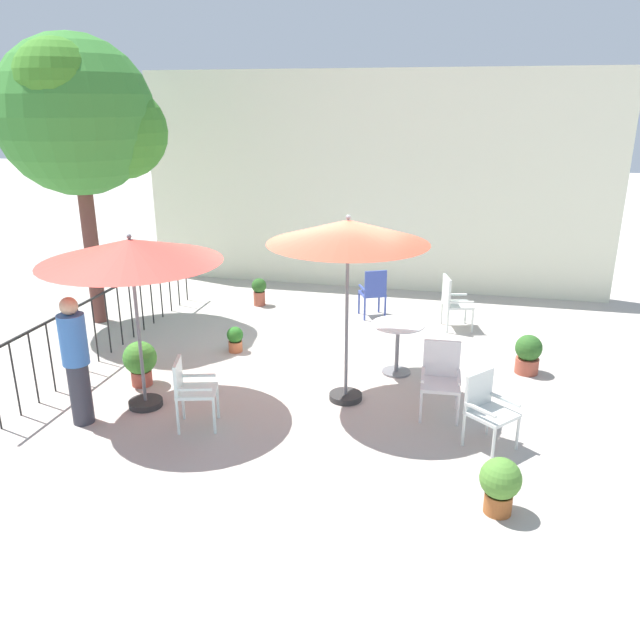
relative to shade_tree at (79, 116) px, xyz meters
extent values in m
plane|color=#B2AAA0|center=(4.34, -1.19, -3.56)|extent=(60.00, 60.00, 0.00)
cube|color=#EAE9C9|center=(4.34, 3.37, -1.37)|extent=(9.69, 0.30, 4.38)
cube|color=black|center=(0.96, -1.19, -2.56)|extent=(0.03, 5.76, 0.03)
cylinder|color=black|center=(0.96, -3.53, -3.06)|extent=(0.02, 0.02, 1.00)
cylinder|color=black|center=(0.96, -3.17, -3.06)|extent=(0.02, 0.02, 1.00)
cylinder|color=black|center=(0.96, -2.81, -3.06)|extent=(0.02, 0.02, 1.00)
cylinder|color=black|center=(0.96, -2.45, -3.06)|extent=(0.02, 0.02, 1.00)
cylinder|color=black|center=(0.96, -2.09, -3.06)|extent=(0.02, 0.02, 1.00)
cylinder|color=black|center=(0.96, -1.73, -3.06)|extent=(0.02, 0.02, 1.00)
cylinder|color=black|center=(0.96, -1.37, -3.06)|extent=(0.02, 0.02, 1.00)
cylinder|color=black|center=(0.96, -1.01, -3.06)|extent=(0.02, 0.02, 1.00)
cylinder|color=black|center=(0.96, -0.65, -3.06)|extent=(0.02, 0.02, 1.00)
cylinder|color=black|center=(0.96, -0.29, -3.06)|extent=(0.02, 0.02, 1.00)
cylinder|color=black|center=(0.96, 0.07, -3.06)|extent=(0.02, 0.02, 1.00)
cylinder|color=black|center=(0.96, 0.43, -3.06)|extent=(0.02, 0.02, 1.00)
cylinder|color=black|center=(0.96, 0.79, -3.06)|extent=(0.02, 0.02, 1.00)
cylinder|color=black|center=(0.96, 1.15, -3.06)|extent=(0.02, 0.02, 1.00)
cylinder|color=black|center=(0.96, 1.51, -3.06)|extent=(0.02, 0.02, 1.00)
cylinder|color=brown|center=(-0.05, -0.03, -2.23)|extent=(0.26, 0.26, 2.65)
sphere|color=#387F30|center=(-0.05, -0.03, 0.00)|extent=(2.57, 2.57, 2.57)
sphere|color=#3B812A|center=(0.60, 0.23, -0.26)|extent=(1.54, 1.54, 1.54)
sphere|color=#358039|center=(-0.56, 0.35, 0.12)|extent=(1.41, 1.41, 1.41)
sphere|color=#3F8427|center=(0.08, -0.61, 0.51)|extent=(1.28, 1.28, 1.28)
cylinder|color=#2D2D2D|center=(2.39, -2.93, -3.52)|extent=(0.44, 0.44, 0.08)
cylinder|color=slate|center=(2.39, -2.93, -2.45)|extent=(0.04, 0.04, 2.22)
cone|color=#E1453B|center=(2.39, -2.93, -1.48)|extent=(2.22, 2.22, 0.28)
sphere|color=slate|center=(2.39, -2.93, -1.30)|extent=(0.06, 0.06, 0.06)
cylinder|color=#2D2D2D|center=(4.91, -2.14, -3.52)|extent=(0.44, 0.44, 0.08)
cylinder|color=slate|center=(4.91, -2.14, -2.35)|extent=(0.04, 0.04, 2.42)
cone|color=#D45036|center=(4.91, -2.14, -1.28)|extent=(2.03, 2.03, 0.29)
sphere|color=slate|center=(4.91, -2.14, -1.11)|extent=(0.06, 0.06, 0.06)
cylinder|color=white|center=(5.47, -1.12, -2.80)|extent=(0.76, 0.76, 0.02)
cylinder|color=slate|center=(5.47, -1.12, -3.19)|extent=(0.06, 0.06, 0.74)
cylinder|color=slate|center=(5.47, -1.12, -3.54)|extent=(0.42, 0.42, 0.03)
cube|color=silver|center=(6.27, 1.05, -3.13)|extent=(0.58, 0.60, 0.04)
cube|color=silver|center=(6.06, 1.00, -2.87)|extent=(0.17, 0.46, 0.48)
cube|color=silver|center=(6.33, 0.83, -3.01)|extent=(0.42, 0.15, 0.03)
cube|color=silver|center=(6.21, 1.27, -3.01)|extent=(0.42, 0.15, 0.03)
cylinder|color=silver|center=(6.54, 0.89, -3.35)|extent=(0.04, 0.04, 0.41)
cylinder|color=silver|center=(6.41, 1.33, -3.35)|extent=(0.04, 0.04, 0.41)
cylinder|color=silver|center=(6.12, 0.77, -3.35)|extent=(0.04, 0.04, 0.41)
cylinder|color=silver|center=(6.00, 1.22, -3.35)|extent=(0.04, 0.04, 0.41)
cube|color=white|center=(3.29, -3.28, -3.09)|extent=(0.57, 0.54, 0.04)
cube|color=white|center=(3.08, -3.33, -2.88)|extent=(0.15, 0.41, 0.38)
cube|color=white|center=(3.34, -3.46, -2.97)|extent=(0.42, 0.15, 0.03)
cube|color=white|center=(3.24, -3.09, -2.97)|extent=(0.42, 0.15, 0.03)
cylinder|color=white|center=(3.55, -3.41, -3.33)|extent=(0.04, 0.04, 0.45)
cylinder|color=white|center=(3.44, -3.03, -3.33)|extent=(0.04, 0.04, 0.45)
cylinder|color=white|center=(3.14, -3.52, -3.33)|extent=(0.04, 0.04, 0.45)
cylinder|color=white|center=(3.03, -3.14, -3.33)|extent=(0.04, 0.04, 0.45)
cube|color=silver|center=(6.76, -2.99, -3.13)|extent=(0.66, 0.66, 0.04)
cube|color=silver|center=(6.59, -2.85, -2.90)|extent=(0.31, 0.37, 0.43)
cube|color=silver|center=(6.62, -3.15, -3.01)|extent=(0.35, 0.30, 0.03)
cube|color=silver|center=(6.89, -2.82, -3.01)|extent=(0.35, 0.30, 0.03)
cylinder|color=silver|center=(6.78, -3.29, -3.35)|extent=(0.04, 0.04, 0.41)
cylinder|color=silver|center=(7.06, -2.96, -3.35)|extent=(0.04, 0.04, 0.41)
cylinder|color=silver|center=(6.46, -3.02, -3.35)|extent=(0.04, 0.04, 0.41)
cylinder|color=silver|center=(6.73, -2.69, -3.35)|extent=(0.04, 0.04, 0.41)
cube|color=white|center=(6.14, -2.33, -3.12)|extent=(0.51, 0.51, 0.04)
cube|color=white|center=(6.13, -2.11, -2.86)|extent=(0.46, 0.06, 0.48)
cube|color=white|center=(5.92, -2.35, -3.00)|extent=(0.06, 0.44, 0.03)
cube|color=white|center=(6.37, -2.32, -3.00)|extent=(0.06, 0.44, 0.03)
cylinder|color=white|center=(5.93, -2.57, -3.35)|extent=(0.04, 0.04, 0.41)
cylinder|color=white|center=(6.38, -2.55, -3.35)|extent=(0.04, 0.04, 0.41)
cylinder|color=white|center=(5.91, -2.12, -3.35)|extent=(0.04, 0.04, 0.41)
cylinder|color=white|center=(6.36, -2.10, -3.35)|extent=(0.04, 0.04, 0.41)
cube|color=#324699|center=(4.72, 1.35, -3.12)|extent=(0.57, 0.57, 0.04)
cube|color=#324699|center=(4.80, 1.18, -2.87)|extent=(0.38, 0.21, 0.46)
cube|color=#324699|center=(4.90, 1.44, -3.00)|extent=(0.20, 0.36, 0.03)
cube|color=#324699|center=(4.55, 1.27, -3.00)|extent=(0.20, 0.36, 0.03)
cylinder|color=#324699|center=(4.82, 1.61, -3.35)|extent=(0.04, 0.04, 0.42)
cylinder|color=#324699|center=(4.46, 1.45, -3.35)|extent=(0.04, 0.04, 0.42)
cylinder|color=#324699|center=(4.98, 1.26, -3.35)|extent=(0.04, 0.04, 0.42)
cylinder|color=#324699|center=(4.63, 1.10, -3.35)|extent=(0.04, 0.04, 0.42)
cylinder|color=#C3683F|center=(2.87, -0.87, -3.47)|extent=(0.22, 0.22, 0.17)
cylinder|color=#382819|center=(2.87, -0.87, -3.39)|extent=(0.19, 0.19, 0.02)
sphere|color=#276920|center=(2.87, -0.87, -3.27)|extent=(0.26, 0.26, 0.26)
cylinder|color=#A74A3C|center=(2.02, -2.34, -3.45)|extent=(0.29, 0.29, 0.21)
cylinder|color=#382819|center=(2.02, -2.34, -3.36)|extent=(0.25, 0.25, 0.02)
sphere|color=#3C822C|center=(2.02, -2.34, -3.15)|extent=(0.47, 0.47, 0.47)
cylinder|color=#AE543F|center=(2.48, 1.52, -3.42)|extent=(0.23, 0.23, 0.27)
cylinder|color=#382819|center=(2.48, 1.52, -3.29)|extent=(0.20, 0.20, 0.02)
sphere|color=#29581F|center=(2.48, 1.52, -3.16)|extent=(0.29, 0.29, 0.29)
cylinder|color=#A74E3B|center=(7.33, -0.68, -3.44)|extent=(0.34, 0.34, 0.23)
cylinder|color=#382819|center=(7.33, -0.68, -3.34)|extent=(0.30, 0.30, 0.02)
sphere|color=#2D5F23|center=(7.33, -0.68, -3.17)|extent=(0.39, 0.39, 0.39)
cylinder|color=#A15729|center=(6.81, -4.22, -3.45)|extent=(0.27, 0.27, 0.21)
cylinder|color=#382819|center=(6.81, -4.22, -3.36)|extent=(0.24, 0.24, 0.02)
sphere|color=#528B33|center=(6.81, -4.22, -3.18)|extent=(0.40, 0.40, 0.40)
cylinder|color=#33333D|center=(1.85, -3.51, -3.16)|extent=(0.26, 0.26, 0.79)
cylinder|color=#386CB7|center=(1.85, -3.51, -2.46)|extent=(0.42, 0.42, 0.62)
sphere|color=tan|center=(1.85, -3.51, -2.04)|extent=(0.21, 0.21, 0.21)
camera|label=1|loc=(6.31, -9.67, 0.24)|focal=35.44mm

